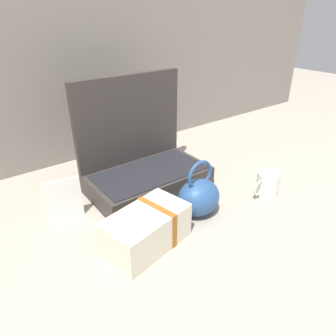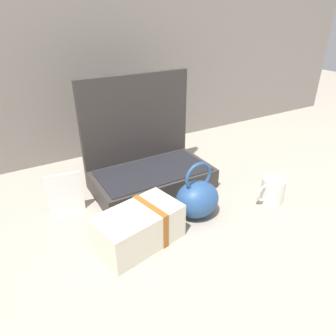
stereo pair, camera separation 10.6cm
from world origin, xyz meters
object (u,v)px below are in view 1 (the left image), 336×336
at_px(teal_pouch_handbag, 199,196).
at_px(coffee_mug, 267,184).
at_px(cream_toiletry_bag, 147,229).
at_px(info_card_left, 64,200).
at_px(open_suitcase, 143,163).

height_order(teal_pouch_handbag, coffee_mug, teal_pouch_handbag).
relative_size(cream_toiletry_bag, info_card_left, 1.85).
height_order(teal_pouch_handbag, info_card_left, teal_pouch_handbag).
xyz_separation_m(coffee_mug, info_card_left, (-0.68, 0.31, 0.03)).
bearing_deg(coffee_mug, teal_pouch_handbag, 167.00).
height_order(open_suitcase, teal_pouch_handbag, open_suitcase).
height_order(open_suitcase, cream_toiletry_bag, open_suitcase).
height_order(coffee_mug, info_card_left, info_card_left).
relative_size(teal_pouch_handbag, cream_toiletry_bag, 0.73).
bearing_deg(cream_toiletry_bag, info_card_left, 119.17).
bearing_deg(info_card_left, coffee_mug, -15.34).
relative_size(teal_pouch_handbag, coffee_mug, 1.67).
bearing_deg(teal_pouch_handbag, cream_toiletry_bag, -173.16).
relative_size(open_suitcase, cream_toiletry_bag, 1.63).
xyz_separation_m(open_suitcase, teal_pouch_handbag, (0.05, -0.28, -0.03)).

